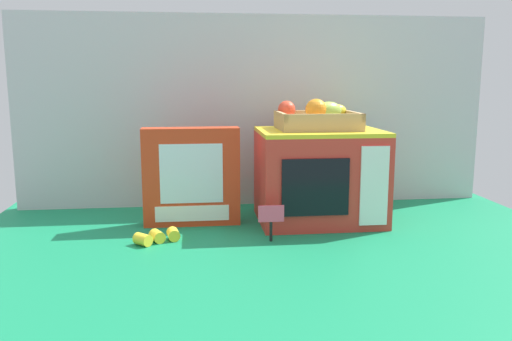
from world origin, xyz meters
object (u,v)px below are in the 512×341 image
object	(u,v)px
toy_microwave	(319,176)
cookie_set_box	(192,177)
food_groups_crate	(317,119)
price_sign	(271,218)
loose_toy_banana	(158,237)

from	to	relation	value
toy_microwave	cookie_set_box	world-z (taller)	cookie_set_box
food_groups_crate	price_sign	xyz separation A→B (m)	(-0.17, -0.22, -0.25)
food_groups_crate	loose_toy_banana	world-z (taller)	food_groups_crate
cookie_set_box	toy_microwave	bearing A→B (deg)	-1.37
toy_microwave	price_sign	world-z (taller)	toy_microwave
toy_microwave	price_sign	xyz separation A→B (m)	(-0.18, -0.19, -0.07)
food_groups_crate	cookie_set_box	size ratio (longest dim) A/B	0.81
price_sign	loose_toy_banana	xyz separation A→B (m)	(-0.30, 0.03, -0.05)
loose_toy_banana	cookie_set_box	bearing A→B (deg)	62.14
toy_microwave	food_groups_crate	xyz separation A→B (m)	(-0.00, 0.02, 0.17)
toy_microwave	food_groups_crate	distance (m)	0.18
cookie_set_box	loose_toy_banana	xyz separation A→B (m)	(-0.09, -0.17, -0.13)
toy_microwave	cookie_set_box	distance (m)	0.39
cookie_set_box	price_sign	world-z (taller)	cookie_set_box
loose_toy_banana	toy_microwave	bearing A→B (deg)	18.95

